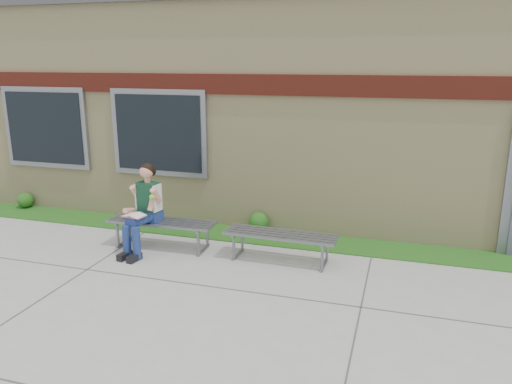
% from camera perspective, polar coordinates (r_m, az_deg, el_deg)
% --- Properties ---
extents(ground, '(80.00, 80.00, 0.00)m').
position_cam_1_polar(ground, '(6.27, 2.06, -13.85)').
color(ground, '#9E9E99').
rests_on(ground, ground).
extents(grass_strip, '(16.00, 0.80, 0.02)m').
position_cam_1_polar(grass_strip, '(8.58, 6.54, -5.69)').
color(grass_strip, '#225416').
rests_on(grass_strip, ground).
extents(school_building, '(16.20, 6.22, 4.20)m').
position_cam_1_polar(school_building, '(11.43, 10.01, 10.11)').
color(school_building, beige).
rests_on(school_building, ground).
extents(bench_left, '(1.79, 0.54, 0.46)m').
position_cam_1_polar(bench_left, '(8.35, -10.68, -3.93)').
color(bench_left, slate).
rests_on(bench_left, ground).
extents(bench_right, '(1.74, 0.53, 0.45)m').
position_cam_1_polar(bench_right, '(7.67, 2.79, -5.47)').
color(bench_right, slate).
rests_on(bench_right, ground).
extents(girl, '(0.52, 0.90, 1.43)m').
position_cam_1_polar(girl, '(8.14, -12.74, -1.71)').
color(girl, navy).
rests_on(girl, ground).
extents(shrub_west, '(0.32, 0.32, 0.32)m').
position_cam_1_polar(shrub_west, '(11.45, -24.87, -0.84)').
color(shrub_west, '#225416').
rests_on(shrub_west, grass_strip).
extents(shrub_mid, '(0.35, 0.35, 0.35)m').
position_cam_1_polar(shrub_mid, '(8.98, 0.30, -3.40)').
color(shrub_mid, '#225416').
rests_on(shrub_mid, grass_strip).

